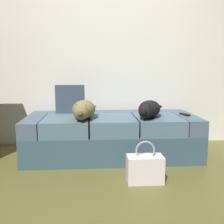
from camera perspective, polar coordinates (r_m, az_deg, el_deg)
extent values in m
plane|color=brown|center=(2.25, 1.98, -17.45)|extent=(10.00, 10.00, 0.00)
cube|color=silver|center=(3.71, -0.76, 15.18)|extent=(6.40, 0.10, 2.80)
cube|color=#36525F|center=(3.20, -0.07, -6.43)|extent=(1.94, 0.87, 0.30)
cube|color=#485B6F|center=(3.20, -15.77, -2.43)|extent=(0.20, 0.87, 0.17)
cube|color=#485B6F|center=(3.32, 15.06, -2.00)|extent=(0.20, 0.87, 0.17)
cube|color=#485B6F|center=(3.47, -0.46, -1.21)|extent=(1.54, 0.20, 0.17)
cube|color=slate|center=(3.05, -9.57, -2.77)|extent=(0.50, 0.65, 0.17)
cube|color=slate|center=(3.05, 0.07, -2.66)|extent=(0.50, 0.65, 0.17)
cube|color=slate|center=(3.12, 9.48, -2.49)|extent=(0.50, 0.65, 0.17)
ellipsoid|color=olive|center=(2.95, -5.91, 0.56)|extent=(0.29, 0.46, 0.20)
sphere|color=olive|center=(2.75, -6.45, 0.03)|extent=(0.16, 0.16, 0.16)
ellipsoid|color=#494126|center=(2.68, -6.65, -0.41)|extent=(0.07, 0.10, 0.06)
cone|color=#494126|center=(2.73, -5.54, 1.29)|extent=(0.04, 0.04, 0.05)
cone|color=#494126|center=(2.75, -7.40, 1.30)|extent=(0.04, 0.04, 0.05)
ellipsoid|color=olive|center=(3.14, -4.58, 1.27)|extent=(0.17, 0.14, 0.05)
ellipsoid|color=black|center=(3.04, 7.84, 0.65)|extent=(0.38, 0.47, 0.19)
sphere|color=black|center=(2.85, 7.07, 0.21)|extent=(0.15, 0.15, 0.15)
ellipsoid|color=black|center=(2.78, 6.77, -0.18)|extent=(0.09, 0.10, 0.05)
cone|color=black|center=(2.83, 7.93, 1.32)|extent=(0.04, 0.04, 0.04)
cone|color=black|center=(2.85, 6.26, 1.40)|extent=(0.04, 0.04, 0.04)
ellipsoid|color=black|center=(3.21, 9.31, 1.23)|extent=(0.13, 0.16, 0.04)
cube|color=black|center=(3.26, 14.99, -0.49)|extent=(0.09, 0.16, 0.02)
cube|color=#344151|center=(3.34, -8.76, 2.70)|extent=(0.35, 0.14, 0.34)
cube|color=silver|center=(2.49, 6.90, -11.77)|extent=(0.32, 0.18, 0.24)
torus|color=#A0999B|center=(2.44, 6.98, -8.03)|extent=(0.18, 0.02, 0.18)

